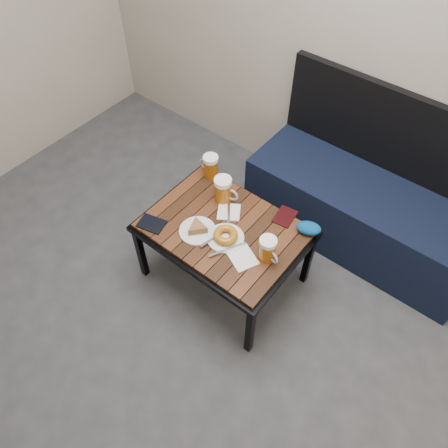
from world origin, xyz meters
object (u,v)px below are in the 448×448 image
Objects in this scene: cafe_table at (224,233)px; beer_mug_right at (268,249)px; beer_mug_centre at (223,190)px; knit_pouch at (309,228)px; beer_mug_left at (210,166)px; passport_burgundy at (285,217)px; bench at (364,207)px; plate_bagel at (225,236)px; passport_navy at (152,224)px; plate_pie at (197,229)px.

beer_mug_right reaches higher than cafe_table.
knit_pouch is at bearing 0.09° from beer_mug_centre.
beer_mug_left is 0.91× the size of beer_mug_centre.
passport_burgundy is at bearing 6.25° from beer_mug_centre.
bench is at bearing 35.20° from beer_mug_centre.
cafe_table is 5.43× the size of beer_mug_centre.
beer_mug_centre is 0.28m from plate_bagel.
beer_mug_right reaches higher than plate_bagel.
passport_navy is (-0.19, -0.37, -0.07)m from beer_mug_centre.
bench reaches higher than beer_mug_right.
knit_pouch reaches higher than plate_pie.
beer_mug_centre is (-0.13, 0.15, 0.12)m from cafe_table.
bench reaches higher than beer_mug_left.
beer_mug_left is at bearing -146.15° from bench.
cafe_table is 0.10m from plate_bagel.
bench is 0.97m from beer_mug_left.
beer_mug_right is at bearing 156.58° from beer_mug_left.
knit_pouch is at bearing -11.02° from passport_burgundy.
cafe_table is at bearing -145.08° from knit_pouch.
knit_pouch is (0.49, 0.10, -0.05)m from beer_mug_centre.
beer_mug_centre reaches higher than passport_burgundy.
beer_mug_left reaches higher than passport_burgundy.
plate_pie and plate_bagel have the same top height.
passport_navy is at bearing -145.14° from passport_burgundy.
knit_pouch is (0.31, 0.31, 0.01)m from plate_bagel.
passport_burgundy is (0.21, 0.26, 0.05)m from cafe_table.
knit_pouch is (0.67, -0.01, -0.04)m from beer_mug_left.
beer_mug_left is 0.21m from beer_mug_centre.
beer_mug_centre is 1.15× the size of passport_burgundy.
passport_navy is 0.82m from knit_pouch.
plate_bagel is (-0.23, -0.04, -0.05)m from beer_mug_right.
passport_navy and passport_burgundy have the same top height.
plate_bagel is (0.18, -0.21, -0.06)m from beer_mug_centre.
bench reaches higher than plate_bagel.
passport_navy reaches higher than cafe_table.
cafe_table is 0.31m from beer_mug_right.
beer_mug_right is at bearing -3.69° from cafe_table.
knit_pouch is at bearing -178.96° from beer_mug_left.
beer_mug_left is (-0.77, -0.52, 0.27)m from bench.
cafe_table is at bearing -136.73° from passport_burgundy.
bench is 1.07m from plate_pie.
passport_burgundy is (0.52, -0.00, -0.07)m from beer_mug_left.
passport_burgundy is (0.52, 0.48, -0.00)m from passport_navy.
plate_bagel is (0.14, 0.05, 0.00)m from plate_pie.
knit_pouch is at bearing 93.53° from beer_mug_right.
plate_bagel is at bearing -151.98° from beer_mug_right.
plate_bagel is at bearing -116.37° from bench.
passport_burgundy is 0.15m from knit_pouch.
beer_mug_right is (0.59, -0.28, -0.00)m from beer_mug_left.
knit_pouch reaches higher than passport_navy.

